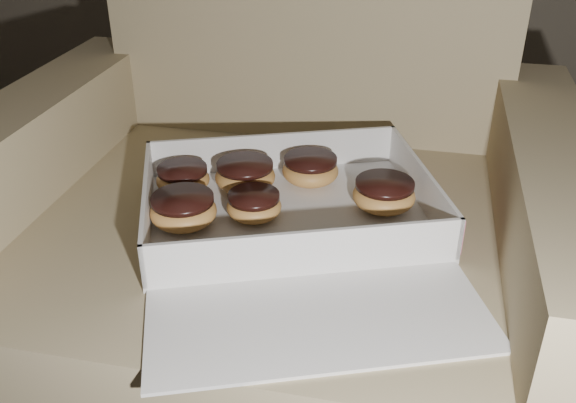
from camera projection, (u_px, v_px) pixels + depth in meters
The scene contains 11 objects.
armchair at pixel (278, 258), 1.12m from camera, with size 0.93×0.79×0.98m.
bakery_box at pixel (295, 224), 0.94m from camera, with size 0.57×0.61×0.07m.
donut_a at pixel (254, 205), 0.96m from camera, with size 0.08×0.08×0.04m.
donut_b at pixel (245, 175), 1.03m from camera, with size 0.10×0.10×0.05m.
donut_c at pixel (310, 169), 1.05m from camera, with size 0.09×0.09×0.05m.
donut_d at pixel (384, 194), 0.98m from camera, with size 0.10×0.10×0.05m.
donut_e at pixel (183, 178), 1.03m from camera, with size 0.09×0.09×0.04m.
donut_f at pixel (183, 210), 0.94m from camera, with size 0.10×0.10×0.05m.
crumb_a at pixel (207, 241), 0.91m from camera, with size 0.01×0.01×0.00m, color black.
crumb_b at pixel (162, 277), 0.83m from camera, with size 0.01×0.01×0.00m, color black.
crumb_c at pixel (436, 243), 0.90m from camera, with size 0.01×0.01×0.00m, color black.
Camera 1 is at (0.01, 0.17, 0.94)m, focal length 40.00 mm.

